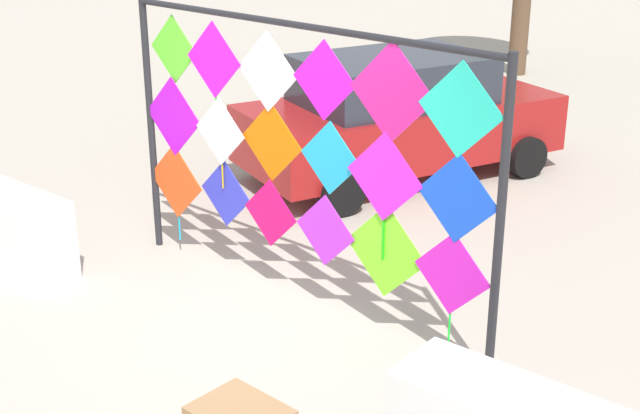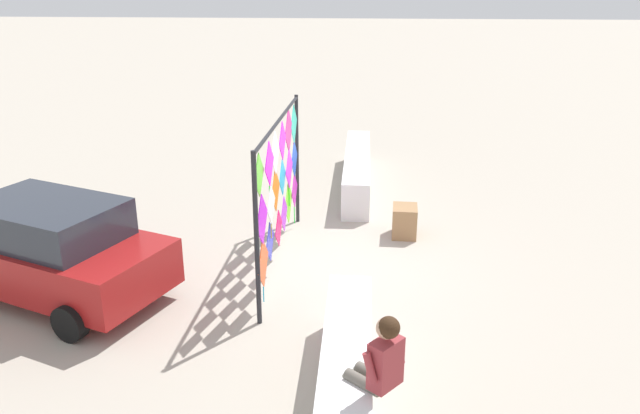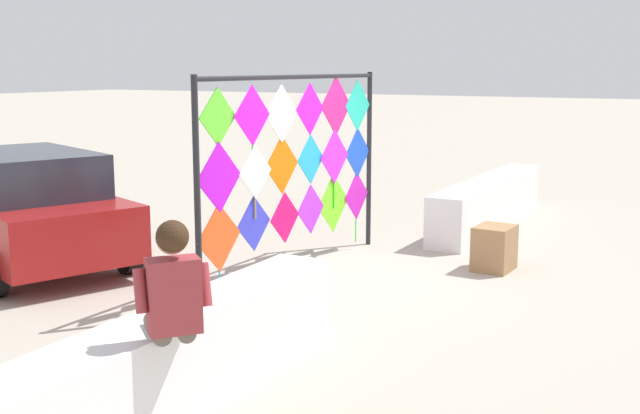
{
  "view_description": "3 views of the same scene",
  "coord_description": "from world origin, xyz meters",
  "px_view_note": "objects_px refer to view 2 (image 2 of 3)",
  "views": [
    {
      "loc": [
        4.69,
        -4.75,
        3.75
      ],
      "look_at": [
        0.22,
        0.71,
        0.99
      ],
      "focal_mm": 49.99,
      "sensor_mm": 36.0,
      "label": 1
    },
    {
      "loc": [
        -9.89,
        -0.65,
        4.75
      ],
      "look_at": [
        0.32,
        0.07,
        0.93
      ],
      "focal_mm": 35.62,
      "sensor_mm": 36.0,
      "label": 2
    },
    {
      "loc": [
        -8.61,
        -4.28,
        2.64
      ],
      "look_at": [
        0.17,
        0.49,
        0.86
      ],
      "focal_mm": 44.48,
      "sensor_mm": 36.0,
      "label": 3
    }
  ],
  "objects_px": {
    "parked_car": "(45,248)",
    "cardboard_box_large": "(404,221)",
    "kite_display_rack": "(280,178)",
    "seated_vendor": "(375,369)"
  },
  "relations": [
    {
      "from": "kite_display_rack",
      "to": "seated_vendor",
      "type": "bearing_deg",
      "value": -160.95
    },
    {
      "from": "kite_display_rack",
      "to": "parked_car",
      "type": "distance_m",
      "value": 3.79
    },
    {
      "from": "kite_display_rack",
      "to": "seated_vendor",
      "type": "height_order",
      "value": "kite_display_rack"
    },
    {
      "from": "kite_display_rack",
      "to": "cardboard_box_large",
      "type": "bearing_deg",
      "value": -57.79
    },
    {
      "from": "kite_display_rack",
      "to": "cardboard_box_large",
      "type": "relative_size",
      "value": 6.87
    },
    {
      "from": "seated_vendor",
      "to": "parked_car",
      "type": "xyz_separation_m",
      "value": [
        3.07,
        4.99,
        -0.19
      ]
    },
    {
      "from": "kite_display_rack",
      "to": "parked_car",
      "type": "xyz_separation_m",
      "value": [
        -1.35,
        3.46,
        -0.76
      ]
    },
    {
      "from": "kite_display_rack",
      "to": "seated_vendor",
      "type": "xyz_separation_m",
      "value": [
        -4.42,
        -1.53,
        -0.57
      ]
    },
    {
      "from": "parked_car",
      "to": "cardboard_box_large",
      "type": "xyz_separation_m",
      "value": [
        2.72,
        -5.63,
        -0.49
      ]
    },
    {
      "from": "parked_car",
      "to": "cardboard_box_large",
      "type": "height_order",
      "value": "parked_car"
    }
  ]
}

